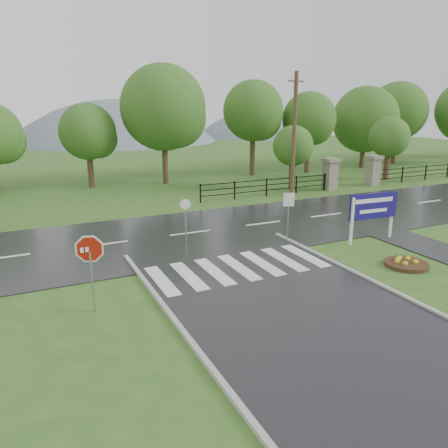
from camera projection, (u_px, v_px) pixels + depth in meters
ground at (322, 328)px, 12.01m from camera, size 120.00×120.00×0.00m
main_road at (190, 234)px, 20.72m from camera, size 90.00×8.00×0.04m
walkway at (422, 246)px, 19.01m from camera, size 2.20×11.00×0.04m
crosswalk at (239, 267)px, 16.35m from camera, size 6.50×2.80×0.02m
pillar_west at (330, 173)px, 31.00m from camera, size 1.00×1.00×2.24m
pillar_east at (373, 170)px, 32.65m from camera, size 1.00×1.00×2.24m
fence_west at (267, 185)px, 28.95m from camera, size 9.58×0.08×1.20m
hills at (95, 234)px, 74.19m from camera, size 102.00×48.00×48.00m
treeline at (136, 184)px, 33.32m from camera, size 83.20×5.20×10.00m
stop_sign at (90, 255)px, 12.53m from camera, size 1.07×0.37×2.52m
estate_billboard at (373, 209)px, 19.21m from camera, size 2.51×0.25×2.20m
flower_bed at (406, 263)px, 16.56m from camera, size 1.60×1.60×0.32m
reg_sign_small at (288, 207)px, 19.19m from camera, size 0.47×0.18×2.21m
reg_sign_round at (186, 215)px, 19.04m from camera, size 0.46×0.11×1.99m
utility_pole_east at (294, 134)px, 28.32m from camera, size 1.39×0.42×7.95m
entrance_tree_left at (293, 146)px, 30.87m from camera, size 2.86×2.86×4.51m
entrance_tree_right at (389, 138)px, 34.55m from camera, size 3.17×3.17×4.98m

